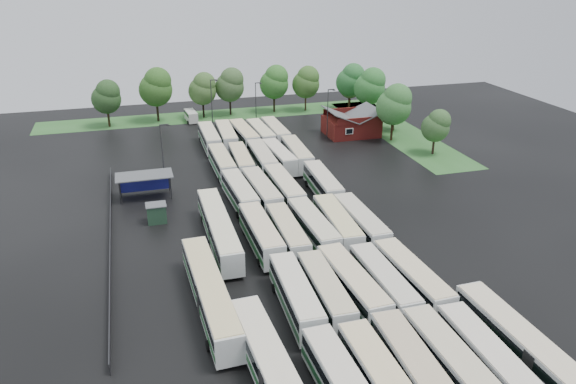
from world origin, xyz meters
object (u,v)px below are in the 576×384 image
object	(u,v)px
artic_bus_west_a	(274,376)
artic_bus_east	(533,357)
minibus	(191,116)
brick_building	(351,126)

from	to	relation	value
artic_bus_west_a	artic_bus_east	distance (m)	21.89
minibus	brick_building	bearing A→B (deg)	-36.85
minibus	artic_bus_east	bearing A→B (deg)	-83.31
minibus	artic_bus_west_a	bearing A→B (deg)	-97.27
brick_building	artic_bus_east	xyz separation A→B (m)	(-11.71, -69.63, 0.11)
artic_bus_east	brick_building	bearing A→B (deg)	79.19
brick_building	artic_bus_west_a	distance (m)	73.77
artic_bus_east	minibus	bearing A→B (deg)	100.20
brick_building	artic_bus_west_a	bearing A→B (deg)	-116.81
brick_building	minibus	distance (m)	34.93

